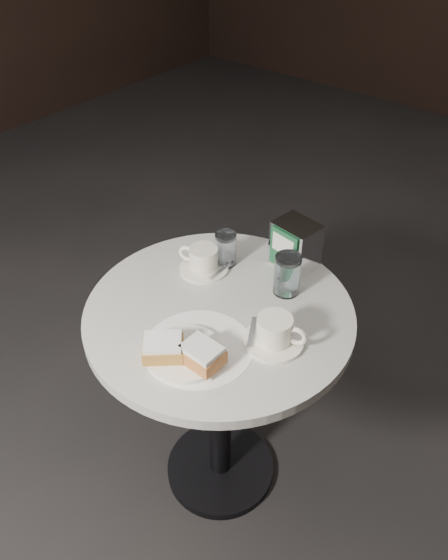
% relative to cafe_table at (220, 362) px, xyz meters
% --- Properties ---
extents(ground, '(7.00, 7.00, 0.00)m').
position_rel_cafe_table_xyz_m(ground, '(0.00, 0.00, -0.55)').
color(ground, black).
rests_on(ground, ground).
extents(cafe_table, '(0.70, 0.70, 0.74)m').
position_rel_cafe_table_xyz_m(cafe_table, '(0.00, 0.00, 0.00)').
color(cafe_table, black).
rests_on(cafe_table, ground).
extents(sugar_spill, '(0.34, 0.34, 0.00)m').
position_rel_cafe_table_xyz_m(sugar_spill, '(0.05, -0.14, 0.20)').
color(sugar_spill, white).
rests_on(sugar_spill, cafe_table).
extents(beignet_plate, '(0.24, 0.24, 0.06)m').
position_rel_cafe_table_xyz_m(beignet_plate, '(0.05, -0.19, 0.22)').
color(beignet_plate, white).
rests_on(beignet_plate, cafe_table).
extents(coffee_cup_left, '(0.17, 0.17, 0.07)m').
position_rel_cafe_table_xyz_m(coffee_cup_left, '(-0.14, 0.10, 0.23)').
color(coffee_cup_left, silver).
rests_on(coffee_cup_left, cafe_table).
extents(coffee_cup_right, '(0.18, 0.18, 0.08)m').
position_rel_cafe_table_xyz_m(coffee_cup_right, '(0.18, -0.01, 0.23)').
color(coffee_cup_right, white).
rests_on(coffee_cup_right, cafe_table).
extents(water_glass_left, '(0.07, 0.07, 0.10)m').
position_rel_cafe_table_xyz_m(water_glass_left, '(-0.11, 0.17, 0.25)').
color(water_glass_left, white).
rests_on(water_glass_left, cafe_table).
extents(water_glass_right, '(0.09, 0.09, 0.11)m').
position_rel_cafe_table_xyz_m(water_glass_right, '(0.09, 0.17, 0.25)').
color(water_glass_right, white).
rests_on(water_glass_right, cafe_table).
extents(napkin_dispenser, '(0.13, 0.11, 0.14)m').
position_rel_cafe_table_xyz_m(napkin_dispenser, '(0.04, 0.28, 0.27)').
color(napkin_dispenser, silver).
rests_on(napkin_dispenser, cafe_table).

